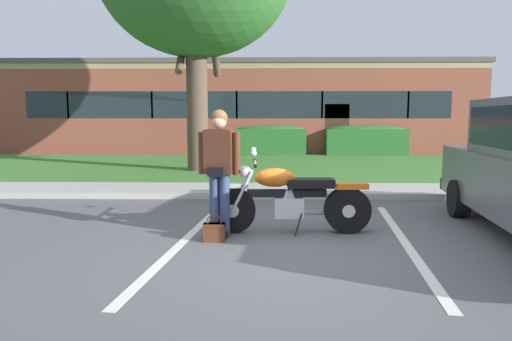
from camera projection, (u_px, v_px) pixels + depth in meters
ground_plane at (290, 245)px, 5.67m from camera, size 140.00×140.00×0.00m
curb_strip at (281, 196)px, 8.84m from camera, size 60.00×0.20×0.12m
concrete_walk at (280, 190)px, 9.68m from camera, size 60.00×1.50×0.08m
grass_lawn at (275, 166)px, 14.34m from camera, size 60.00×7.88×0.06m
stall_stripe_0 at (185, 240)px, 5.90m from camera, size 0.61×4.39×0.01m
stall_stripe_1 at (404, 241)px, 5.84m from camera, size 0.61×4.39×0.01m
motorcycle at (297, 199)px, 6.24m from camera, size 2.24×0.82×1.18m
rider_person at (219, 164)px, 5.95m from camera, size 0.56×0.34×1.70m
handbag at (214, 231)px, 5.82m from camera, size 0.28×0.13×0.36m
hedge_left at (271, 140)px, 18.23m from camera, size 2.81×0.90×1.24m
hedge_center_left at (366, 140)px, 18.15m from camera, size 3.25×0.90×1.24m
brick_building at (243, 109)px, 23.60m from camera, size 20.65×10.78×3.96m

